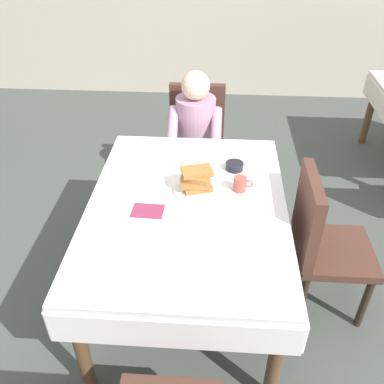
{
  "coord_description": "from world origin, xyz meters",
  "views": [
    {
      "loc": [
        0.15,
        -1.82,
        2.15
      ],
      "look_at": [
        0.02,
        0.04,
        0.79
      ],
      "focal_mm": 38.88,
      "sensor_mm": 36.0,
      "label": 1
    }
  ],
  "objects": [
    {
      "name": "diner_person",
      "position": [
        -0.02,
        1.01,
        0.67
      ],
      "size": [
        0.4,
        0.43,
        1.12
      ],
      "rotation": [
        0.0,
        0.0,
        3.14
      ],
      "color": "#B2849E",
      "rests_on": "ground"
    },
    {
      "name": "chair_diner",
      "position": [
        -0.02,
        1.17,
        0.53
      ],
      "size": [
        0.44,
        0.45,
        0.93
      ],
      "rotation": [
        0.0,
        0.0,
        3.14
      ],
      "color": "#4C2D23",
      "rests_on": "ground"
    },
    {
      "name": "napkin_folded",
      "position": [
        -0.21,
        -0.09,
        0.74
      ],
      "size": [
        0.17,
        0.13,
        0.01
      ],
      "primitive_type": "cube",
      "rotation": [
        0.0,
        0.0,
        -0.04
      ],
      "color": "#8C2D4C",
      "rests_on": "dining_table_main"
    },
    {
      "name": "bowl_butter",
      "position": [
        0.27,
        0.37,
        0.76
      ],
      "size": [
        0.11,
        0.11,
        0.04
      ],
      "primitive_type": "cylinder",
      "color": "black",
      "rests_on": "dining_table_main"
    },
    {
      "name": "breakfast_stack",
      "position": [
        0.04,
        0.14,
        0.82
      ],
      "size": [
        0.2,
        0.19,
        0.12
      ],
      "color": "#A36B33",
      "rests_on": "plate_breakfast"
    },
    {
      "name": "knife_right_of_plate",
      "position": [
        0.24,
        0.11,
        0.74
      ],
      "size": [
        0.02,
        0.2,
        0.0
      ],
      "primitive_type": "cube",
      "rotation": [
        0.0,
        0.0,
        1.59
      ],
      "color": "silver",
      "rests_on": "dining_table_main"
    },
    {
      "name": "plate_breakfast",
      "position": [
        0.05,
        0.13,
        0.75
      ],
      "size": [
        0.28,
        0.28,
        0.02
      ],
      "primitive_type": "cylinder",
      "color": "white",
      "rests_on": "dining_table_main"
    },
    {
      "name": "spoon_near_edge",
      "position": [
        0.0,
        -0.21,
        0.74
      ],
      "size": [
        0.15,
        0.05,
        0.0
      ],
      "primitive_type": "cube",
      "rotation": [
        0.0,
        0.0,
        0.25
      ],
      "color": "silver",
      "rests_on": "dining_table_main"
    },
    {
      "name": "chair_right_side",
      "position": [
        0.77,
        0.0,
        0.53
      ],
      "size": [
        0.45,
        0.44,
        0.93
      ],
      "rotation": [
        0.0,
        0.0,
        -1.57
      ],
      "color": "#4C2D23",
      "rests_on": "ground"
    },
    {
      "name": "cup_coffee",
      "position": [
        0.3,
        0.15,
        0.78
      ],
      "size": [
        0.11,
        0.08,
        0.08
      ],
      "color": "#B24C42",
      "rests_on": "dining_table_main"
    },
    {
      "name": "fork_left_of_plate",
      "position": [
        -0.14,
        0.11,
        0.74
      ],
      "size": [
        0.01,
        0.18,
        0.0
      ],
      "primitive_type": "cube",
      "rotation": [
        0.0,
        0.0,
        1.58
      ],
      "color": "silver",
      "rests_on": "dining_table_main"
    },
    {
      "name": "dining_table_main",
      "position": [
        0.0,
        0.0,
        0.65
      ],
      "size": [
        1.12,
        1.52,
        0.74
      ],
      "color": "white",
      "rests_on": "ground"
    },
    {
      "name": "ground_plane",
      "position": [
        0.0,
        0.0,
        0.0
      ],
      "size": [
        14.0,
        14.0,
        0.0
      ],
      "primitive_type": "plane",
      "color": "#474C47"
    }
  ]
}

